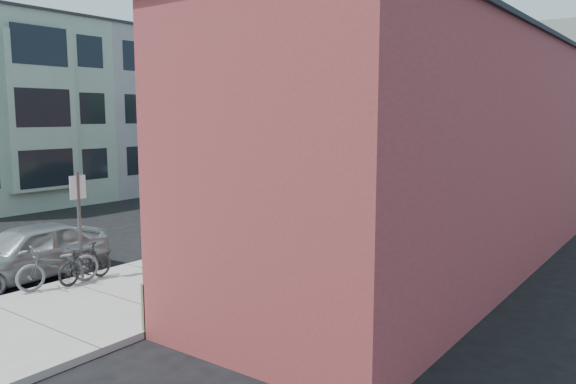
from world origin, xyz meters
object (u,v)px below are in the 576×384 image
Objects in this scene: patron_green at (165,271)px; bus at (395,153)px; tree_leafy_far at (472,88)px; cyclist at (184,241)px; patio_chair_a at (234,270)px; car_3 at (352,184)px; tree_bare at (339,149)px; parked_bike_b at (59,266)px; tree_leafy_mid at (403,104)px; car_1 at (211,217)px; car_4 at (407,177)px; parking_meter_near at (161,230)px; parked_bike_a at (85,263)px; parking_meter_far at (343,192)px; utility_pole_near at (286,87)px; patio_chair_b at (222,277)px; sign_post at (79,215)px; patron_grey at (221,244)px; car_0 at (27,252)px; car_2 at (291,200)px.

patron_green is 0.16× the size of bus.
cyclist is (1.55, -26.51, -5.01)m from tree_leafy_far.
patio_chair_a is 0.16× the size of car_3.
tree_bare reaches higher than parked_bike_b.
bus is at bearing 117.34° from tree_leafy_mid.
car_4 is at bearing 94.58° from car_1.
car_3 is (-2.10, 17.98, 0.09)m from parked_bike_b.
parking_meter_near is 26.51m from bus.
car_3 is at bearing -161.53° from tree_leafy_mid.
parking_meter_near is at bearing 92.08° from parked_bike_a.
bus is at bearing 100.83° from parking_meter_near.
utility_pole_near is at bearing -88.20° from parking_meter_far.
bus is (-5.53, 16.81, -1.31)m from tree_bare.
tree_bare reaches higher than car_1.
parked_bike_a is at bearing -167.41° from patio_chair_a.
parked_bike_a is 29.36m from bus.
tree_leafy_far is 22.53m from car_1.
utility_pole_near is 1.79× the size of car_3.
car_3 reaches higher than parking_meter_near.
sign_post is at bearing -144.62° from patio_chair_b.
patio_chair_b is 0.46× the size of cyclist.
patron_green is 3.69m from parked_bike_b.
tree_leafy_mid is 0.86× the size of tree_leafy_far.
tree_bare reaches higher than cyclist.
patio_chair_b is 1.96m from cyclist.
car_3 is (-2.43, 5.30, -2.21)m from tree_bare.
parked_bike_a is (-0.18, -28.29, -5.47)m from tree_leafy_far.
tree_leafy_mid reaches higher than parked_bike_b.
tree_leafy_far is 12.43m from car_3.
parked_bike_b is at bearing -70.82° from car_1.
tree_leafy_mid is 12.57m from car_1.
parking_meter_near is at bearing -109.81° from patron_green.
car_1 is (-5.32, 4.64, 0.05)m from patio_chair_a.
tree_bare is 1.02× the size of car_3.
cyclist is 0.49× the size of car_1.
parking_meter_near is 3.15m from patron_grey.
patio_chair_a is at bearing -83.12° from tree_leafy_far.
sign_post is 3.18× the size of patio_chair_b.
bus is at bearing 93.04° from car_0.
cyclist is 27.98m from bus.
patio_chair_b is at bearing -90.42° from patio_chair_a.
patio_chair_a is 0.18× the size of car_2.
car_2 is at bearing 93.80° from parked_bike_a.
patio_chair_b is 0.54× the size of parked_bike_a.
bus reaches higher than car_4.
tree_bare is at bearing 125.53° from patio_chair_b.
sign_post reaches higher than car_1.
sign_post reaches higher than car_3.
car_3 is 1.36× the size of car_4.
parking_meter_far is 2.43m from car_2.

